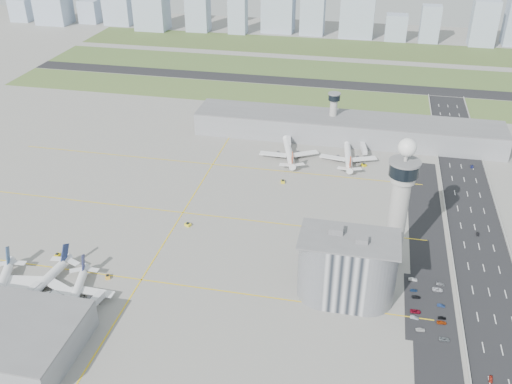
% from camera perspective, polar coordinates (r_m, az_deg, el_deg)
% --- Properties ---
extents(ground, '(1000.00, 1000.00, 0.00)m').
position_cam_1_polar(ground, '(281.37, -1.49, -6.11)').
color(ground, gray).
extents(grass_strip_0, '(480.00, 50.00, 0.08)m').
position_cam_1_polar(grass_strip_0, '(481.88, 2.42, 9.66)').
color(grass_strip_0, '#445C2C').
rests_on(grass_strip_0, ground).
extents(grass_strip_1, '(480.00, 60.00, 0.08)m').
position_cam_1_polar(grass_strip_1, '(552.15, 3.79, 12.24)').
color(grass_strip_1, '#425A2A').
rests_on(grass_strip_1, ground).
extents(grass_strip_2, '(480.00, 70.00, 0.08)m').
position_cam_1_polar(grass_strip_2, '(628.30, 4.93, 14.35)').
color(grass_strip_2, '#4C602D').
rests_on(grass_strip_2, ground).
extents(runway, '(480.00, 22.00, 0.10)m').
position_cam_1_polar(runway, '(516.37, 3.14, 11.02)').
color(runway, black).
rests_on(runway, ground).
extents(highway, '(28.00, 500.00, 0.10)m').
position_cam_1_polar(highway, '(282.47, 22.12, -8.50)').
color(highway, black).
rests_on(highway, ground).
extents(barrier_left, '(0.60, 500.00, 1.20)m').
position_cam_1_polar(barrier_left, '(279.50, 19.31, -8.19)').
color(barrier_left, '#9E9E99').
rests_on(barrier_left, ground).
extents(landside_road, '(18.00, 260.00, 0.08)m').
position_cam_1_polar(landside_road, '(270.31, 17.15, -9.37)').
color(landside_road, black).
rests_on(landside_road, ground).
extents(parking_lot, '(20.00, 44.00, 0.10)m').
position_cam_1_polar(parking_lot, '(260.74, 16.85, -10.96)').
color(parking_lot, black).
rests_on(parking_lot, ground).
extents(taxiway_line_h_0, '(260.00, 0.60, 0.01)m').
position_cam_1_polar(taxiway_line_h_0, '(269.69, -11.39, -8.60)').
color(taxiway_line_h_0, yellow).
rests_on(taxiway_line_h_0, ground).
extents(taxiway_line_h_1, '(260.00, 0.60, 0.01)m').
position_cam_1_polar(taxiway_line_h_1, '(315.21, -7.33, -2.06)').
color(taxiway_line_h_1, yellow).
rests_on(taxiway_line_h_1, ground).
extents(taxiway_line_h_2, '(260.00, 0.60, 0.01)m').
position_cam_1_polar(taxiway_line_h_2, '(364.94, -4.35, 2.77)').
color(taxiway_line_h_2, yellow).
rests_on(taxiway_line_h_2, ground).
extents(taxiway_line_v, '(0.60, 260.00, 0.01)m').
position_cam_1_polar(taxiway_line_v, '(315.21, -7.33, -2.06)').
color(taxiway_line_v, yellow).
rests_on(taxiway_line_v, ground).
extents(control_tower, '(14.00, 14.00, 64.50)m').
position_cam_1_polar(control_tower, '(264.22, 14.20, -0.66)').
color(control_tower, '#ADAAA5').
rests_on(control_tower, ground).
extents(secondary_tower, '(8.60, 8.60, 31.90)m').
position_cam_1_polar(secondary_tower, '(400.03, 7.73, 8.01)').
color(secondary_tower, '#ADAAA5').
rests_on(secondary_tower, ground).
extents(admin_building, '(42.00, 24.00, 33.50)m').
position_cam_1_polar(admin_building, '(249.23, 9.08, -7.52)').
color(admin_building, '#B2B2B7').
rests_on(admin_building, ground).
extents(terminal_pier, '(210.00, 32.00, 15.80)m').
position_cam_1_polar(terminal_pier, '(401.79, 9.03, 6.33)').
color(terminal_pier, gray).
rests_on(terminal_pier, ground).
extents(airplane_near_b, '(42.06, 47.81, 12.25)m').
position_cam_1_polar(airplane_near_b, '(271.65, -20.81, -8.26)').
color(airplane_near_b, white).
rests_on(airplane_near_b, ground).
extents(airplane_near_c, '(42.01, 46.27, 11.00)m').
position_cam_1_polar(airplane_near_c, '(262.29, -17.65, -9.30)').
color(airplane_near_c, white).
rests_on(airplane_near_c, ground).
extents(airplane_far_a, '(49.22, 54.12, 12.81)m').
position_cam_1_polar(airplane_far_a, '(371.68, 3.32, 4.43)').
color(airplane_far_a, white).
rests_on(airplane_far_a, ground).
extents(airplane_far_b, '(41.54, 47.28, 12.15)m').
position_cam_1_polar(airplane_far_b, '(370.41, 9.23, 3.93)').
color(airplane_far_b, white).
rests_on(airplane_far_b, ground).
extents(jet_bridge_near_1, '(5.39, 14.31, 5.70)m').
position_cam_1_polar(jet_bridge_near_1, '(266.21, -22.74, -10.47)').
color(jet_bridge_near_1, silver).
rests_on(jet_bridge_near_1, ground).
extents(jet_bridge_near_2, '(5.39, 14.31, 5.70)m').
position_cam_1_polar(jet_bridge_near_2, '(252.01, -16.93, -11.79)').
color(jet_bridge_near_2, silver).
rests_on(jet_bridge_near_2, ground).
extents(jet_bridge_far_0, '(5.39, 14.31, 5.70)m').
position_cam_1_polar(jet_bridge_far_0, '(392.46, 3.25, 5.28)').
color(jet_bridge_far_0, silver).
rests_on(jet_bridge_far_0, ground).
extents(jet_bridge_far_1, '(5.39, 14.31, 5.70)m').
position_cam_1_polar(jet_bridge_far_1, '(388.91, 10.56, 4.56)').
color(jet_bridge_far_1, silver).
rests_on(jet_bridge_far_1, ground).
extents(tug_0, '(2.05, 2.93, 1.68)m').
position_cam_1_polar(tug_0, '(294.78, -19.25, -5.96)').
color(tug_0, yellow).
rests_on(tug_0, ground).
extents(tug_1, '(3.61, 2.58, 2.03)m').
position_cam_1_polar(tug_1, '(279.17, -20.46, -8.37)').
color(tug_1, '#CDA50A').
rests_on(tug_1, ground).
extents(tug_2, '(3.19, 3.59, 1.73)m').
position_cam_1_polar(tug_2, '(273.70, -14.63, -8.17)').
color(tug_2, gold).
rests_on(tug_2, ground).
extents(tug_3, '(3.84, 3.39, 1.86)m').
position_cam_1_polar(tug_3, '(303.12, -6.84, -3.23)').
color(tug_3, yellow).
rests_on(tug_3, ground).
extents(tug_4, '(2.86, 3.61, 1.86)m').
position_cam_1_polar(tug_4, '(342.28, 2.69, 1.08)').
color(tug_4, gold).
rests_on(tug_4, ground).
extents(tug_5, '(3.63, 3.72, 1.80)m').
position_cam_1_polar(tug_5, '(367.90, 10.74, 2.70)').
color(tug_5, '#CDBA08').
rests_on(tug_5, ground).
extents(car_lot_0, '(3.96, 1.96, 1.30)m').
position_cam_1_polar(car_lot_0, '(248.17, 16.12, -13.08)').
color(car_lot_0, silver).
rests_on(car_lot_0, ground).
extents(car_lot_1, '(3.71, 1.75, 1.17)m').
position_cam_1_polar(car_lot_1, '(253.16, 15.56, -12.00)').
color(car_lot_1, '#9096A4').
rests_on(car_lot_1, ground).
extents(car_lot_2, '(4.61, 2.33, 1.25)m').
position_cam_1_polar(car_lot_2, '(256.23, 15.66, -11.42)').
color(car_lot_2, maroon).
rests_on(car_lot_2, ground).
extents(car_lot_3, '(4.08, 2.17, 1.13)m').
position_cam_1_polar(car_lot_3, '(263.90, 15.72, -10.06)').
color(car_lot_3, black).
rests_on(car_lot_3, ground).
extents(car_lot_4, '(3.38, 1.76, 1.10)m').
position_cam_1_polar(car_lot_4, '(267.30, 15.49, -9.44)').
color(car_lot_4, navy).
rests_on(car_lot_4, ground).
extents(car_lot_5, '(3.94, 1.44, 1.29)m').
position_cam_1_polar(car_lot_5, '(273.31, 15.42, -8.42)').
color(car_lot_5, silver).
rests_on(car_lot_5, ground).
extents(car_lot_6, '(4.29, 2.11, 1.17)m').
position_cam_1_polar(car_lot_6, '(246.84, 18.33, -13.80)').
color(car_lot_6, slate).
rests_on(car_lot_6, ground).
extents(car_lot_7, '(4.20, 2.11, 1.17)m').
position_cam_1_polar(car_lot_7, '(254.03, 18.07, -12.30)').
color(car_lot_7, '#A13309').
rests_on(car_lot_7, ground).
extents(car_lot_8, '(3.50, 1.67, 1.16)m').
position_cam_1_polar(car_lot_8, '(256.34, 18.10, -11.86)').
color(car_lot_8, black).
rests_on(car_lot_8, ground).
extents(car_lot_9, '(3.42, 1.40, 1.10)m').
position_cam_1_polar(car_lot_9, '(262.43, 18.02, -10.74)').
color(car_lot_9, navy).
rests_on(car_lot_9, ground).
extents(car_lot_10, '(4.74, 2.29, 1.30)m').
position_cam_1_polar(car_lot_10, '(270.50, 17.71, -9.28)').
color(car_lot_10, silver).
rests_on(car_lot_10, ground).
extents(car_lot_11, '(4.03, 2.16, 1.11)m').
position_cam_1_polar(car_lot_11, '(274.21, 17.96, -8.75)').
color(car_lot_11, gray).
rests_on(car_lot_11, ground).
extents(car_hw_0, '(1.90, 3.60, 1.17)m').
position_cam_1_polar(car_hw_0, '(237.19, 22.43, -16.91)').
color(car_hw_0, '#A52719').
rests_on(car_hw_0, ground).
extents(car_hw_1, '(1.41, 3.50, 1.13)m').
position_cam_1_polar(car_hw_1, '(315.46, 21.28, -3.92)').
color(car_hw_1, black).
rests_on(car_hw_1, ground).
extents(car_hw_2, '(2.35, 4.18, 1.10)m').
position_cam_1_polar(car_hw_2, '(384.94, 20.79, 2.39)').
color(car_hw_2, navy).
rests_on(car_hw_2, ground).
extents(car_hw_4, '(1.61, 3.37, 1.11)m').
position_cam_1_polar(car_hw_4, '(438.51, 18.19, 6.17)').
color(car_hw_4, gray).
rests_on(car_hw_4, ground).
extents(skyline_bldg_0, '(24.05, 19.24, 26.50)m').
position_cam_1_polar(skyline_bldg_0, '(789.94, -22.42, 16.48)').
color(skyline_bldg_0, '#9EADC1').
rests_on(skyline_bldg_0, ground).
extents(skyline_bldg_2, '(22.81, 18.25, 26.79)m').
position_cam_1_polar(skyline_bldg_2, '(753.37, -16.32, 16.94)').
color(skyline_bldg_2, '#9EADC1').
rests_on(skyline_bldg_2, ground).
extents(skyline_bldg_3, '(32.30, 25.84, 36.93)m').
position_cam_1_polar(skyline_bldg_3, '(736.45, -13.53, 17.42)').
color(skyline_bldg_3, '#9EADC1').
rests_on(skyline_bldg_3, ground).
extents(skyline_bldg_4, '(35.81, 28.65, 60.36)m').
position_cam_1_polar(skyline_bldg_4, '(700.70, -10.45, 18.12)').
color(skyline_bldg_4, '#9EADC1').
rests_on(skyline_bldg_4, ground).
extents(skyline_bldg_5, '(25.49, 20.39, 66.89)m').
position_cam_1_polar(skyline_bldg_5, '(686.01, -5.88, 18.47)').
color(skyline_bldg_5, '#9EADC1').
rests_on(skyline_bldg_5, ground).
extents(skyline_bldg_6, '(20.04, 16.03, 45.20)m').
position_cam_1_polar(skyline_bldg_6, '(673.89, -1.84, 17.45)').
color(skyline_bldg_6, '#9EADC1').
rests_on(skyline_bldg_6, ground).
extents(skyline_bldg_7, '(35.76, 28.61, 61.22)m').
position_cam_1_polar(skyline_bldg_7, '(681.79, 2.27, 18.28)').
color(skyline_bldg_7, '#9EADC1').
rests_on(skyline_bldg_7, ground).
extents(skyline_bldg_9, '(36.96, 29.57, 62.11)m').
position_cam_1_polar(skyline_bldg_9, '(668.04, 10.17, 17.67)').
color(skyline_bldg_9, '#9EADC1').
rests_on(skyline_bldg_9, ground).
extents(skyline_bldg_10, '(23.01, 18.41, 27.75)m').
position_cam_1_polar(skyline_bldg_10, '(663.07, 13.84, 15.68)').
color(skyline_bldg_10, '#9EADC1').
rests_on(skyline_bldg_10, ground).
extents(skyline_bldg_11, '(20.22, 16.18, 38.97)m').
position_cam_1_polar(skyline_bldg_11, '(663.39, 17.02, 15.77)').
color(skyline_bldg_11, '#9EADC1').
rests_on(skyline_bldg_11, ground).
extents(skyline_bldg_12, '(26.14, 20.92, 46.89)m').
position_cam_1_polar(skyline_bldg_12, '(667.08, 21.83, 15.41)').
color(skyline_bldg_12, '#9EADC1').
rests_on(skyline_bldg_12, ground).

